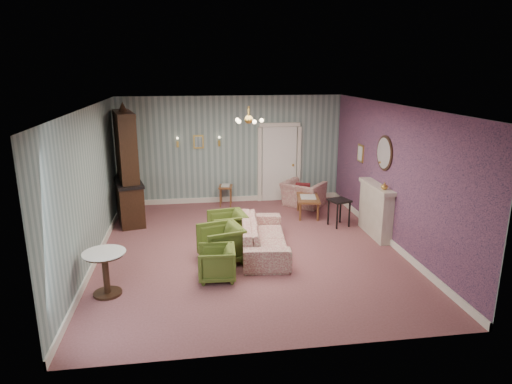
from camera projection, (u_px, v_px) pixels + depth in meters
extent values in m
plane|color=#844C4F|center=(249.00, 249.00, 9.29)|extent=(7.00, 7.00, 0.00)
plane|color=white|center=(249.00, 106.00, 8.53)|extent=(7.00, 7.00, 0.00)
plane|color=slate|center=(232.00, 150.00, 12.25)|extent=(6.00, 0.00, 6.00)
plane|color=slate|center=(286.00, 248.00, 5.57)|extent=(6.00, 0.00, 6.00)
plane|color=slate|center=(91.00, 186.00, 8.49)|extent=(0.00, 7.00, 7.00)
plane|color=slate|center=(393.00, 176.00, 9.33)|extent=(0.00, 7.00, 7.00)
plane|color=#A8546F|center=(392.00, 176.00, 9.33)|extent=(0.00, 7.00, 7.00)
imported|color=#4E6021|center=(217.00, 262.00, 7.90)|extent=(0.63, 0.67, 0.65)
imported|color=#4E6021|center=(221.00, 242.00, 8.61)|extent=(0.89, 0.93, 0.79)
imported|color=#4E6021|center=(227.00, 226.00, 9.52)|extent=(0.79, 0.83, 0.75)
imported|color=#943C44|center=(264.00, 231.00, 9.06)|extent=(0.87, 2.29, 0.88)
imported|color=#943C44|center=(303.00, 190.00, 12.10)|extent=(1.20, 1.17, 0.89)
imported|color=gold|center=(384.00, 186.00, 9.37)|extent=(0.15, 0.15, 0.15)
cube|color=maroon|center=(303.00, 190.00, 11.94)|extent=(0.41, 0.28, 0.39)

